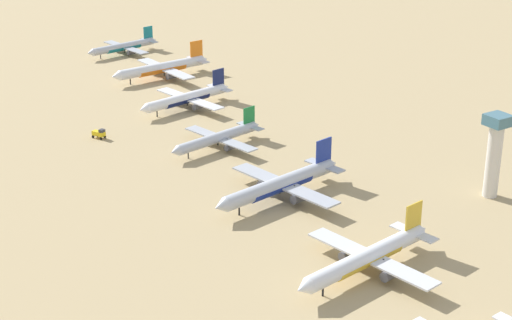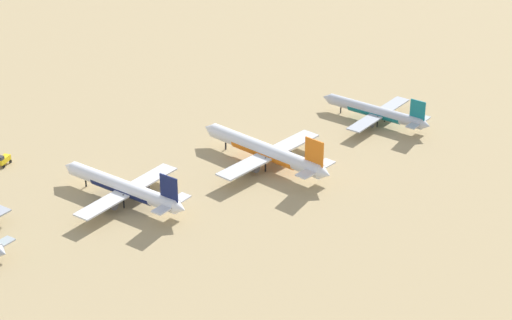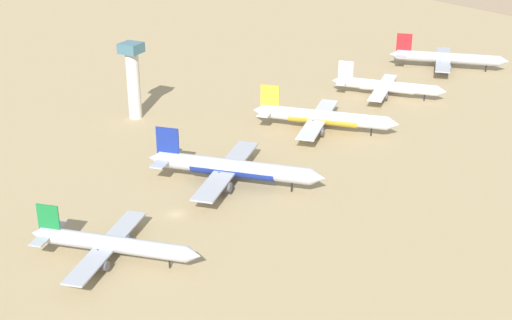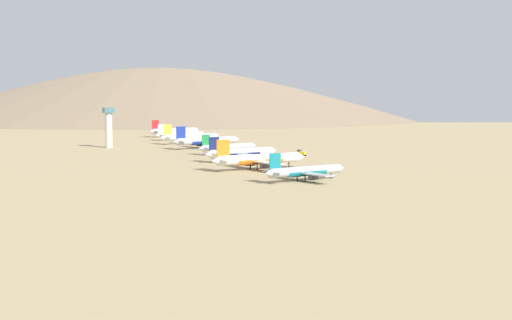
% 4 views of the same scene
% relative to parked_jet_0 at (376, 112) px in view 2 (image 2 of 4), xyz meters
% --- Properties ---
extents(parked_jet_0, '(43.47, 35.55, 12.57)m').
position_rel_parked_jet_0_xyz_m(parked_jet_0, '(0.00, 0.00, 0.00)').
color(parked_jet_0, '#B2B7C1').
rests_on(parked_jet_0, ground).
extents(parked_jet_1, '(53.42, 43.47, 15.40)m').
position_rel_parked_jet_0_xyz_m(parked_jet_1, '(2.76, 51.35, 0.94)').
color(parked_jet_1, silver).
rests_on(parked_jet_1, ground).
extents(parked_jet_2, '(48.37, 39.61, 14.02)m').
position_rel_parked_jet_0_xyz_m(parked_jet_2, '(14.71, 98.57, 0.48)').
color(parked_jet_2, white).
rests_on(parked_jet_2, ground).
extents(service_truck, '(4.68, 5.70, 3.90)m').
position_rel_parked_jet_0_xyz_m(service_truck, '(60.95, 112.67, -2.10)').
color(service_truck, yellow).
rests_on(service_truck, ground).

